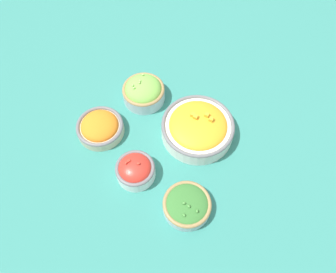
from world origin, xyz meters
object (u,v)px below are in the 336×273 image
object	(u,v)px
bowl_broccoli	(187,205)
bowl_carrots	(100,127)
bowl_lettuce	(144,91)
bowl_cherry_tomatoes	(135,170)
bowl_squash	(198,127)

from	to	relation	value
bowl_broccoli	bowl_carrots	size ratio (longest dim) A/B	0.91
bowl_lettuce	bowl_cherry_tomatoes	world-z (taller)	bowl_lettuce
bowl_broccoli	bowl_cherry_tomatoes	distance (m)	0.18
bowl_lettuce	bowl_cherry_tomatoes	distance (m)	0.28
bowl_broccoli	bowl_carrots	distance (m)	0.37
bowl_squash	bowl_broccoli	bearing A→B (deg)	128.40
bowl_lettuce	bowl_carrots	xyz separation A→B (m)	(-0.01, 0.19, -0.01)
bowl_lettuce	bowl_carrots	size ratio (longest dim) A/B	0.94
bowl_squash	bowl_carrots	distance (m)	0.31
bowl_squash	bowl_broccoli	distance (m)	0.25
bowl_broccoli	bowl_cherry_tomatoes	xyz separation A→B (m)	(0.18, 0.04, 0.01)
bowl_broccoli	bowl_cherry_tomatoes	world-z (taller)	bowl_cherry_tomatoes
bowl_squash	bowl_lettuce	bearing A→B (deg)	8.91
bowl_carrots	bowl_squash	bearing A→B (deg)	-133.92
bowl_squash	bowl_lettuce	xyz separation A→B (m)	(0.22, 0.03, 0.00)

